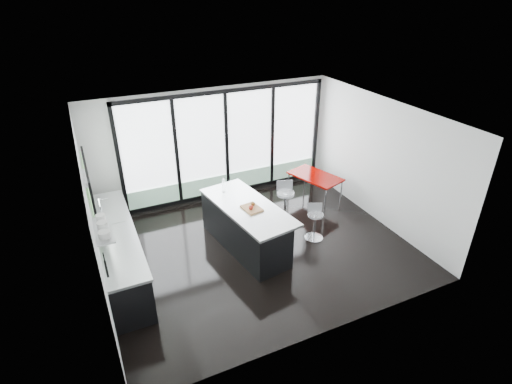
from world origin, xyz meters
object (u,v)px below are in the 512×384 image
island (245,226)px  bar_stool_far (285,207)px  red_table (314,188)px  bar_stool_near (315,226)px

island → bar_stool_far: bearing=22.9°
bar_stool_far → red_table: 1.28m
island → red_table: size_ratio=1.92×
island → bar_stool_near: (1.46, -0.37, -0.17)m
bar_stool_near → red_table: bearing=81.3°
bar_stool_near → red_table: 1.73m
island → red_table: bearing=24.6°
island → bar_stool_near: 1.52m
bar_stool_near → bar_stool_far: size_ratio=0.83×
island → bar_stool_far: 1.34m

